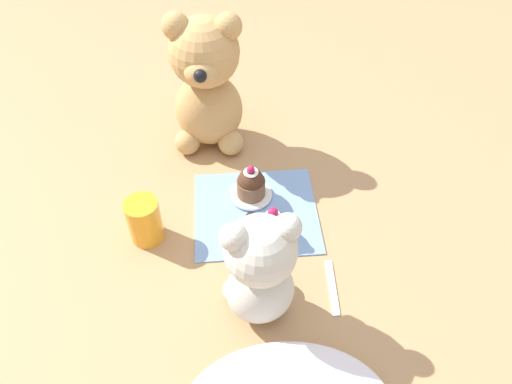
# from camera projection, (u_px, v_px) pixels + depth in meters

# --- Properties ---
(ground_plane) EXTENTS (4.00, 4.00, 0.00)m
(ground_plane) POSITION_uv_depth(u_px,v_px,m) (256.00, 213.00, 0.92)
(ground_plane) COLOR tan
(knitted_placemat) EXTENTS (0.22, 0.21, 0.01)m
(knitted_placemat) POSITION_uv_depth(u_px,v_px,m) (256.00, 212.00, 0.91)
(knitted_placemat) COLOR #7A9ED1
(knitted_placemat) RESTS_ON ground_plane
(teddy_bear_cream) EXTENTS (0.11, 0.12, 0.22)m
(teddy_bear_cream) POSITION_uv_depth(u_px,v_px,m) (260.00, 269.00, 0.70)
(teddy_bear_cream) COLOR beige
(teddy_bear_cream) RESTS_ON ground_plane
(teddy_bear_tan) EXTENTS (0.15, 0.15, 0.28)m
(teddy_bear_tan) POSITION_uv_depth(u_px,v_px,m) (207.00, 84.00, 0.95)
(teddy_bear_tan) COLOR tan
(teddy_bear_tan) RESTS_ON ground_plane
(cupcake_near_cream_bear) EXTENTS (0.05, 0.05, 0.07)m
(cupcake_near_cream_bear) POSITION_uv_depth(u_px,v_px,m) (272.00, 226.00, 0.86)
(cupcake_near_cream_bear) COLOR brown
(cupcake_near_cream_bear) RESTS_ON knitted_placemat
(saucer_plate) EXTENTS (0.08, 0.08, 0.01)m
(saucer_plate) POSITION_uv_depth(u_px,v_px,m) (251.00, 194.00, 0.94)
(saucer_plate) COLOR white
(saucer_plate) RESTS_ON knitted_placemat
(cupcake_near_tan_bear) EXTENTS (0.05, 0.05, 0.07)m
(cupcake_near_tan_bear) POSITION_uv_depth(u_px,v_px,m) (251.00, 184.00, 0.92)
(cupcake_near_tan_bear) COLOR brown
(cupcake_near_tan_bear) RESTS_ON saucer_plate
(juice_glass) EXTENTS (0.06, 0.06, 0.09)m
(juice_glass) POSITION_uv_depth(u_px,v_px,m) (144.00, 221.00, 0.85)
(juice_glass) COLOR orange
(juice_glass) RESTS_ON ground_plane
(teaspoon) EXTENTS (0.02, 0.10, 0.01)m
(teaspoon) POSITION_uv_depth(u_px,v_px,m) (332.00, 287.00, 0.81)
(teaspoon) COLOR silver
(teaspoon) RESTS_ON ground_plane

